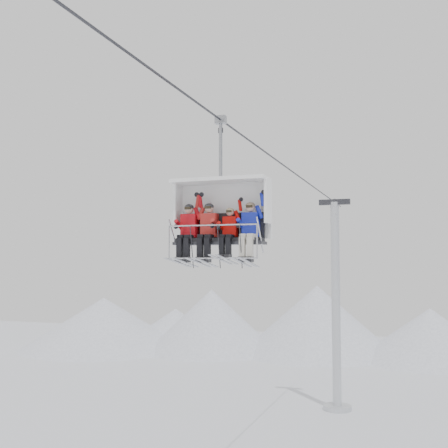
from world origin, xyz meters
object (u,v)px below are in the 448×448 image
(skier_center_left, at_px, (208,229))
(lift_tower_right, at_px, (336,318))
(skier_far_left, at_px, (188,230))
(skier_center_right, at_px, (229,231))
(chairlift_carrier, at_px, (222,212))
(skier_far_right, at_px, (250,229))

(skier_center_left, bearing_deg, lift_tower_right, 89.24)
(skier_far_left, height_order, skier_center_right, skier_far_left)
(lift_tower_right, xyz_separation_m, chairlift_carrier, (0.00, -22.15, 4.96))
(lift_tower_right, height_order, skier_far_left, lift_tower_right)
(chairlift_carrier, distance_m, skier_center_left, 0.66)
(lift_tower_right, xyz_separation_m, skier_center_left, (-0.30, -22.46, 4.46))
(chairlift_carrier, height_order, skier_far_right, chairlift_carrier)
(skier_center_left, bearing_deg, skier_far_right, -0.07)
(skier_center_left, distance_m, skier_far_right, 1.18)
(skier_center_right, height_order, skier_far_right, skier_far_right)
(chairlift_carrier, relative_size, skier_center_right, 2.36)
(lift_tower_right, distance_m, skier_far_left, 22.91)
(skier_far_left, bearing_deg, skier_far_right, -0.03)
(lift_tower_right, relative_size, skier_center_left, 7.76)
(skier_far_right, bearing_deg, skier_center_right, -178.36)
(skier_far_left, distance_m, skier_center_right, 1.20)
(lift_tower_right, relative_size, skier_far_right, 7.85)
(skier_center_left, height_order, skier_center_right, skier_center_left)
(lift_tower_right, relative_size, chairlift_carrier, 3.38)
(skier_far_left, xyz_separation_m, skier_center_left, (0.59, 0.00, 0.00))
(skier_center_right, xyz_separation_m, skier_far_right, (0.58, 0.02, 0.06))
(lift_tower_right, distance_m, skier_center_right, 22.90)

